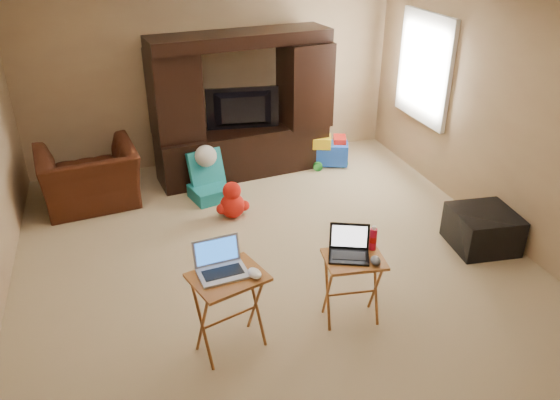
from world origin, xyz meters
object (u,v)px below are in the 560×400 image
object	(u,v)px
recliner	(89,177)
mouse_right	(376,261)
push_toy	(327,150)
tray_table_right	(352,289)
ottoman	(482,229)
tray_table_left	(230,313)
water_bottle	(373,239)
entertainment_center	(242,106)
mouse_left	(255,273)
television	(243,110)
laptop_right	(350,245)
laptop_left	(222,261)
child_rocker	(209,177)
plush_toy	(232,200)

from	to	relation	value
recliner	mouse_right	size ratio (longest dim) A/B	8.63
push_toy	tray_table_right	xyz separation A→B (m)	(-1.04, -3.11, 0.09)
ottoman	tray_table_left	size ratio (longest dim) A/B	0.88
tray_table_right	tray_table_left	bearing A→B (deg)	-170.43
water_bottle	tray_table_right	bearing A→B (deg)	-158.20
entertainment_center	water_bottle	xyz separation A→B (m)	(0.31, -3.13, -0.21)
recliner	mouse_left	size ratio (longest dim) A/B	7.68
entertainment_center	tray_table_right	bearing A→B (deg)	-94.14
television	water_bottle	distance (m)	3.10
television	laptop_right	world-z (taller)	television
entertainment_center	laptop_left	world-z (taller)	entertainment_center
tray_table_left	laptop_right	xyz separation A→B (m)	(1.02, 0.05, 0.39)
child_rocker	push_toy	bearing A→B (deg)	2.42
entertainment_center	television	distance (m)	0.06
tray_table_right	laptop_right	bearing A→B (deg)	161.23
plush_toy	tray_table_left	distance (m)	2.16
entertainment_center	tray_table_left	size ratio (longest dim) A/B	3.23
entertainment_center	child_rocker	bearing A→B (deg)	-139.95
laptop_right	water_bottle	bearing A→B (deg)	37.51
child_rocker	mouse_left	world-z (taller)	mouse_left
recliner	mouse_right	distance (m)	3.73
child_rocker	water_bottle	distance (m)	2.70
water_bottle	laptop_right	bearing A→B (deg)	-165.96
ottoman	tray_table_right	distance (m)	1.91
recliner	ottoman	distance (m)	4.46
television	push_toy	world-z (taller)	television
tray_table_left	water_bottle	world-z (taller)	water_bottle
ottoman	tray_table_left	xyz separation A→B (m)	(-2.85, -0.69, 0.15)
push_toy	mouse_left	world-z (taller)	mouse_left
recliner	tray_table_right	xyz separation A→B (m)	(2.07, -2.87, -0.04)
ottoman	water_bottle	size ratio (longest dim) A/B	3.22
tray_table_left	laptop_left	size ratio (longest dim) A/B	1.91
laptop_left	entertainment_center	bearing A→B (deg)	67.99
push_toy	laptop_left	distance (m)	3.82
child_rocker	mouse_right	xyz separation A→B (m)	(0.84, -2.71, 0.36)
ottoman	water_bottle	bearing A→B (deg)	-160.03
child_rocker	water_bottle	world-z (taller)	water_bottle
water_bottle	mouse_left	bearing A→B (deg)	-170.29
plush_toy	water_bottle	size ratio (longest dim) A/B	2.31
ottoman	tray_table_right	size ratio (longest dim) A/B	0.99
push_toy	mouse_left	size ratio (longest dim) A/B	4.13
television	child_rocker	distance (m)	1.02
tray_table_left	water_bottle	bearing A→B (deg)	-11.41
entertainment_center	laptop_right	distance (m)	3.19
plush_toy	mouse_right	xyz separation A→B (m)	(0.68, -2.18, 0.43)
tray_table_left	laptop_right	world-z (taller)	laptop_right
mouse_right	laptop_left	bearing A→B (deg)	174.50
child_rocker	water_bottle	size ratio (longest dim) A/B	3.00
push_toy	mouse_right	bearing A→B (deg)	-85.01
entertainment_center	laptop_left	distance (m)	3.36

